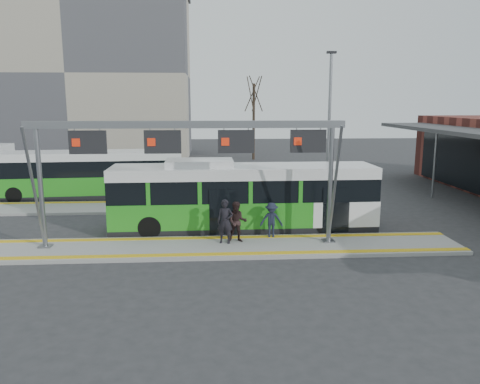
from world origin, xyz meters
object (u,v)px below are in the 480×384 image
(hero_bus, at_px, (243,198))
(passenger_c, at_px, (271,220))
(gantry, at_px, (191,147))
(passenger_b, at_px, (237,222))
(passenger_a, at_px, (225,221))

(hero_bus, xyz_separation_m, passenger_c, (1.14, -1.90, -0.64))
(gantry, relative_size, hero_bus, 1.04)
(hero_bus, bearing_deg, passenger_b, -100.14)
(hero_bus, bearing_deg, gantry, -130.85)
(passenger_a, bearing_deg, gantry, -161.25)
(passenger_a, bearing_deg, passenger_b, 29.93)
(passenger_a, distance_m, passenger_c, 2.22)
(passenger_b, xyz_separation_m, passenger_c, (1.56, 0.59, -0.10))
(hero_bus, height_order, passenger_c, hero_bus)
(passenger_b, relative_size, passenger_c, 1.12)
(gantry, bearing_deg, passenger_c, 13.73)
(hero_bus, height_order, passenger_a, hero_bus)
(gantry, bearing_deg, hero_bus, 49.82)
(gantry, bearing_deg, passenger_a, 4.57)
(gantry, height_order, passenger_b, gantry)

